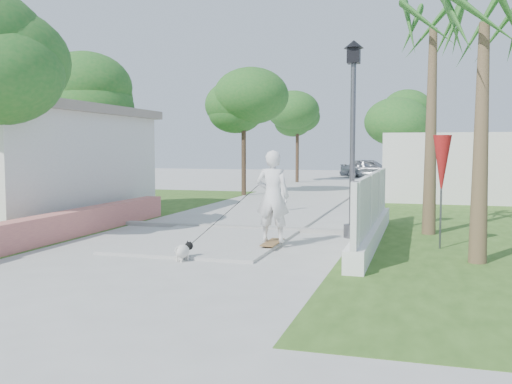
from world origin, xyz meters
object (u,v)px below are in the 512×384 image
(street_lamp, at_px, (353,131))
(dog, at_px, (184,250))
(bollard, at_px, (283,194))
(parked_car, at_px, (370,168))
(skateboarder, at_px, (238,208))
(patio_umbrella, at_px, (442,166))

(street_lamp, xyz_separation_m, dog, (-2.60, -3.57, -2.24))
(bollard, bearing_deg, street_lamp, -59.04)
(dog, relative_size, parked_car, 0.13)
(street_lamp, bearing_deg, dog, -125.99)
(bollard, bearing_deg, skateboarder, -83.77)
(bollard, relative_size, parked_car, 0.28)
(bollard, distance_m, patio_umbrella, 7.25)
(parked_car, bearing_deg, dog, -176.81)
(patio_umbrella, relative_size, dog, 4.66)
(patio_umbrella, relative_size, skateboarder, 1.07)
(skateboarder, relative_size, parked_car, 0.55)
(skateboarder, bearing_deg, patio_umbrella, -161.98)
(street_lamp, relative_size, skateboarder, 2.06)
(bollard, xyz_separation_m, patio_umbrella, (4.60, -5.50, 1.10))
(skateboarder, bearing_deg, street_lamp, -131.01)
(street_lamp, relative_size, parked_car, 1.13)
(street_lamp, xyz_separation_m, skateboarder, (-1.95, -2.35, -1.57))
(street_lamp, height_order, parked_car, street_lamp)
(skateboarder, xyz_separation_m, dog, (-0.64, -1.22, -0.66))
(bollard, xyz_separation_m, parked_car, (0.84, 21.41, 0.09))
(patio_umbrella, xyz_separation_m, parked_car, (-3.76, 26.91, -1.01))
(patio_umbrella, height_order, skateboarder, patio_umbrella)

